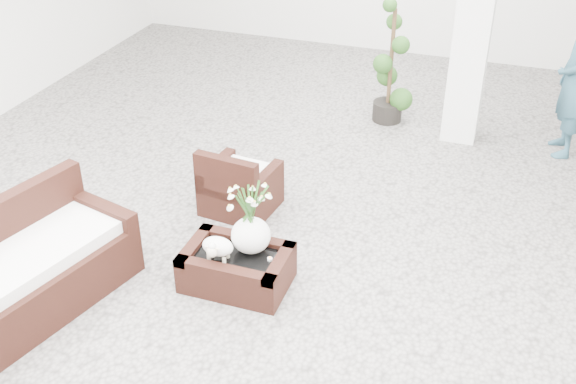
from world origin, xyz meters
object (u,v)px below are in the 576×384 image
(coffee_table, at_px, (237,269))
(armchair, at_px, (240,178))
(topiary, at_px, (391,63))
(loveseat, at_px, (32,260))

(coffee_table, bearing_deg, armchair, 110.90)
(coffee_table, distance_m, armchair, 1.24)
(topiary, bearing_deg, loveseat, -113.86)
(coffee_table, distance_m, topiary, 3.79)
(coffee_table, relative_size, armchair, 1.26)
(coffee_table, bearing_deg, loveseat, -151.93)
(coffee_table, relative_size, topiary, 0.58)
(armchair, bearing_deg, loveseat, 68.13)
(loveseat, bearing_deg, coffee_table, -47.21)
(coffee_table, height_order, armchair, armchair)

